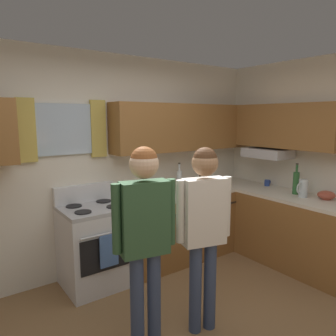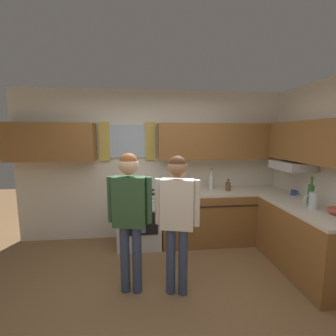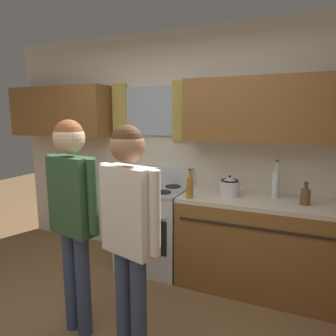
{
  "view_description": "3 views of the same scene",
  "coord_description": "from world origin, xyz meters",
  "px_view_note": "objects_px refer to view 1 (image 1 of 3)",
  "views": [
    {
      "loc": [
        -1.53,
        -1.64,
        1.86
      ],
      "look_at": [
        0.26,
        0.84,
        1.37
      ],
      "focal_mm": 33.93,
      "sensor_mm": 36.0,
      "label": 1
    },
    {
      "loc": [
        -0.14,
        -2.17,
        1.85
      ],
      "look_at": [
        0.17,
        0.79,
        1.41
      ],
      "focal_mm": 24.54,
      "sensor_mm": 36.0,
      "label": 2
    },
    {
      "loc": [
        1.17,
        -1.32,
        1.67
      ],
      "look_at": [
        0.2,
        0.95,
        1.24
      ],
      "focal_mm": 32.0,
      "sensor_mm": 36.0,
      "label": 3
    }
  ],
  "objects_px": {
    "adult_in_plaid": "(204,218)",
    "stove_oven": "(95,244)",
    "bottle_oil_amber": "(144,195)",
    "mixing_bowl": "(326,195)",
    "bottle_tall_clear": "(179,180)",
    "stovetop_kettle": "(157,188)",
    "adult_left": "(145,226)",
    "bottle_wine_green": "(296,182)",
    "mug_cobalt_blue": "(267,183)",
    "bottle_squat_brown": "(200,184)",
    "mug_mustard_yellow": "(142,190)",
    "water_pitcher": "(303,188)"
  },
  "relations": [
    {
      "from": "adult_in_plaid",
      "to": "stove_oven",
      "type": "bearing_deg",
      "value": 109.29
    },
    {
      "from": "bottle_oil_amber",
      "to": "mixing_bowl",
      "type": "xyz_separation_m",
      "value": [
        1.87,
        -1.07,
        -0.06
      ]
    },
    {
      "from": "bottle_tall_clear",
      "to": "bottle_oil_amber",
      "type": "height_order",
      "value": "bottle_tall_clear"
    },
    {
      "from": "stovetop_kettle",
      "to": "adult_left",
      "type": "height_order",
      "value": "adult_left"
    },
    {
      "from": "bottle_wine_green",
      "to": "mug_cobalt_blue",
      "type": "distance_m",
      "value": 0.55
    },
    {
      "from": "bottle_tall_clear",
      "to": "adult_left",
      "type": "relative_size",
      "value": 0.22
    },
    {
      "from": "bottle_wine_green",
      "to": "stovetop_kettle",
      "type": "distance_m",
      "value": 1.75
    },
    {
      "from": "bottle_oil_amber",
      "to": "mixing_bowl",
      "type": "distance_m",
      "value": 2.15
    },
    {
      "from": "adult_left",
      "to": "bottle_tall_clear",
      "type": "bearing_deg",
      "value": 43.95
    },
    {
      "from": "stove_oven",
      "to": "adult_in_plaid",
      "type": "height_order",
      "value": "adult_in_plaid"
    },
    {
      "from": "adult_left",
      "to": "stove_oven",
      "type": "bearing_deg",
      "value": 86.09
    },
    {
      "from": "bottle_oil_amber",
      "to": "adult_left",
      "type": "relative_size",
      "value": 0.17
    },
    {
      "from": "bottle_tall_clear",
      "to": "mixing_bowl",
      "type": "xyz_separation_m",
      "value": [
        1.12,
        -1.4,
        -0.09
      ]
    },
    {
      "from": "bottle_wine_green",
      "to": "mug_cobalt_blue",
      "type": "height_order",
      "value": "bottle_wine_green"
    },
    {
      "from": "bottle_wine_green",
      "to": "bottle_squat_brown",
      "type": "height_order",
      "value": "bottle_wine_green"
    },
    {
      "from": "bottle_wine_green",
      "to": "mug_cobalt_blue",
      "type": "xyz_separation_m",
      "value": [
        0.12,
        0.52,
        -0.11
      ]
    },
    {
      "from": "bottle_oil_amber",
      "to": "adult_in_plaid",
      "type": "bearing_deg",
      "value": -92.83
    },
    {
      "from": "stove_oven",
      "to": "bottle_wine_green",
      "type": "distance_m",
      "value": 2.56
    },
    {
      "from": "bottle_wine_green",
      "to": "mug_cobalt_blue",
      "type": "relative_size",
      "value": 3.43
    },
    {
      "from": "stovetop_kettle",
      "to": "mixing_bowl",
      "type": "xyz_separation_m",
      "value": [
        1.53,
        -1.31,
        -0.05
      ]
    },
    {
      "from": "bottle_oil_amber",
      "to": "mug_cobalt_blue",
      "type": "relative_size",
      "value": 2.49
    },
    {
      "from": "bottle_wine_green",
      "to": "stovetop_kettle",
      "type": "xyz_separation_m",
      "value": [
        -1.47,
        0.94,
        -0.06
      ]
    },
    {
      "from": "stove_oven",
      "to": "bottle_squat_brown",
      "type": "relative_size",
      "value": 5.37
    },
    {
      "from": "bottle_tall_clear",
      "to": "adult_in_plaid",
      "type": "xyz_separation_m",
      "value": [
        -0.8,
        -1.37,
        -0.02
      ]
    },
    {
      "from": "bottle_squat_brown",
      "to": "bottle_oil_amber",
      "type": "bearing_deg",
      "value": -168.49
    },
    {
      "from": "adult_left",
      "to": "adult_in_plaid",
      "type": "relative_size",
      "value": 1.02
    },
    {
      "from": "mug_mustard_yellow",
      "to": "stovetop_kettle",
      "type": "distance_m",
      "value": 0.24
    },
    {
      "from": "bottle_wine_green",
      "to": "stovetop_kettle",
      "type": "relative_size",
      "value": 1.44
    },
    {
      "from": "stove_oven",
      "to": "bottle_oil_amber",
      "type": "relative_size",
      "value": 3.85
    },
    {
      "from": "water_pitcher",
      "to": "bottle_tall_clear",
      "type": "bearing_deg",
      "value": 129.82
    },
    {
      "from": "bottle_tall_clear",
      "to": "bottle_oil_amber",
      "type": "xyz_separation_m",
      "value": [
        -0.75,
        -0.33,
        -0.03
      ]
    },
    {
      "from": "mixing_bowl",
      "to": "stovetop_kettle",
      "type": "bearing_deg",
      "value": 139.57
    },
    {
      "from": "mug_mustard_yellow",
      "to": "stovetop_kettle",
      "type": "height_order",
      "value": "stovetop_kettle"
    },
    {
      "from": "bottle_wine_green",
      "to": "adult_left",
      "type": "height_order",
      "value": "adult_left"
    },
    {
      "from": "adult_left",
      "to": "adult_in_plaid",
      "type": "xyz_separation_m",
      "value": [
        0.53,
        -0.09,
        -0.02
      ]
    },
    {
      "from": "stove_oven",
      "to": "bottle_oil_amber",
      "type": "bearing_deg",
      "value": -25.7
    },
    {
      "from": "mug_cobalt_blue",
      "to": "adult_in_plaid",
      "type": "distance_m",
      "value": 2.16
    },
    {
      "from": "mixing_bowl",
      "to": "adult_left",
      "type": "distance_m",
      "value": 2.45
    },
    {
      "from": "bottle_wine_green",
      "to": "mug_mustard_yellow",
      "type": "height_order",
      "value": "bottle_wine_green"
    },
    {
      "from": "water_pitcher",
      "to": "mug_mustard_yellow",
      "type": "bearing_deg",
      "value": 138.95
    },
    {
      "from": "bottle_squat_brown",
      "to": "water_pitcher",
      "type": "height_order",
      "value": "water_pitcher"
    },
    {
      "from": "bottle_oil_amber",
      "to": "bottle_squat_brown",
      "type": "bearing_deg",
      "value": 11.51
    },
    {
      "from": "stove_oven",
      "to": "mug_mustard_yellow",
      "type": "xyz_separation_m",
      "value": [
        0.73,
        0.21,
        0.48
      ]
    },
    {
      "from": "bottle_oil_amber",
      "to": "mug_cobalt_blue",
      "type": "xyz_separation_m",
      "value": [
        1.93,
        -0.19,
        -0.07
      ]
    },
    {
      "from": "mug_mustard_yellow",
      "to": "mixing_bowl",
      "type": "relative_size",
      "value": 0.6
    },
    {
      "from": "water_pitcher",
      "to": "mixing_bowl",
      "type": "bearing_deg",
      "value": -58.57
    },
    {
      "from": "bottle_tall_clear",
      "to": "mixing_bowl",
      "type": "relative_size",
      "value": 1.83
    },
    {
      "from": "bottle_tall_clear",
      "to": "bottle_wine_green",
      "type": "height_order",
      "value": "bottle_wine_green"
    },
    {
      "from": "bottle_oil_amber",
      "to": "adult_left",
      "type": "bearing_deg",
      "value": -121.42
    },
    {
      "from": "stove_oven",
      "to": "water_pitcher",
      "type": "distance_m",
      "value": 2.54
    }
  ]
}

